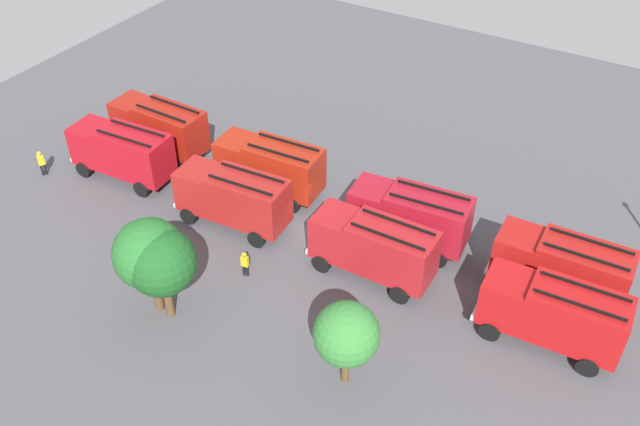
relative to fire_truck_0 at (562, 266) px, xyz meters
The scene contains 17 objects.
ground_plane 14.22m from the fire_truck_0, ahead, with size 65.14×65.14×0.00m, color #4C4C51.
fire_truck_0 is the anchor object (origin of this frame).
fire_truck_1 8.83m from the fire_truck_0, ahead, with size 7.39×3.28×3.88m.
fire_truck_2 18.73m from the fire_truck_0, ahead, with size 7.33×3.10×3.88m.
fire_truck_3 28.03m from the fire_truck_0, ahead, with size 7.25×2.87×3.88m.
fire_truck_4 3.62m from the fire_truck_0, 99.14° to the left, with size 7.31×3.04×3.88m.
fire_truck_5 10.09m from the fire_truck_0, 21.50° to the left, with size 7.22×2.79×3.88m.
fire_truck_6 19.20m from the fire_truck_0, 12.03° to the left, with size 7.35×3.15×3.88m.
fire_truck_7 28.31m from the fire_truck_0, ahead, with size 7.34×3.12×3.88m.
firefighter_0 10.86m from the fire_truck_0, 17.75° to the right, with size 0.32×0.46×1.76m.
firefighter_1 17.30m from the fire_truck_0, 25.54° to the left, with size 0.46×0.31×1.63m.
firefighter_2 33.76m from the fire_truck_0, 10.83° to the left, with size 0.42×0.48×1.80m.
firefighter_3 12.55m from the fire_truck_0, 11.15° to the right, with size 0.37×0.48×1.61m.
tree_0 13.15m from the fire_truck_0, 56.97° to the left, with size 3.15×3.15×4.88m.
tree_1 21.08m from the fire_truck_0, 34.65° to the left, with size 3.62×3.62×5.61m.
tree_2 21.71m from the fire_truck_0, 33.35° to the left, with size 3.77×3.77×5.85m.
traffic_cone_0 10.95m from the fire_truck_0, ahead, with size 0.50×0.50×0.72m, color #F2600C.
Camera 1 is at (-16.55, 28.01, 27.54)m, focal length 38.84 mm.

